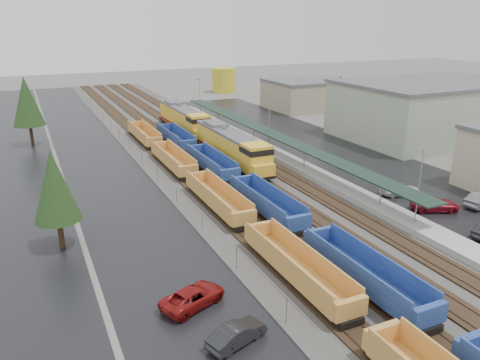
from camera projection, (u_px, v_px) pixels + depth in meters
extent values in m
cube|color=#302D2B|center=(188.00, 144.00, 76.16)|extent=(20.00, 160.00, 0.08)
cube|color=black|center=(152.00, 147.00, 73.74)|extent=(2.60, 160.00, 0.15)
cube|color=#473326|center=(147.00, 147.00, 73.41)|extent=(0.08, 160.00, 0.07)
cube|color=#473326|center=(156.00, 146.00, 73.99)|extent=(0.08, 160.00, 0.07)
cube|color=black|center=(176.00, 145.00, 75.32)|extent=(2.60, 160.00, 0.15)
cube|color=#473326|center=(172.00, 145.00, 75.00)|extent=(0.08, 160.00, 0.07)
cube|color=#473326|center=(181.00, 144.00, 75.58)|extent=(0.08, 160.00, 0.07)
cube|color=black|center=(200.00, 142.00, 76.91)|extent=(2.60, 160.00, 0.15)
cube|color=#473326|center=(196.00, 142.00, 76.59)|extent=(0.08, 160.00, 0.07)
cube|color=#473326|center=(204.00, 141.00, 77.16)|extent=(0.08, 160.00, 0.07)
cube|color=black|center=(222.00, 140.00, 78.50)|extent=(2.60, 160.00, 0.15)
cube|color=#473326|center=(218.00, 140.00, 78.18)|extent=(0.08, 160.00, 0.07)
cube|color=#473326|center=(226.00, 139.00, 78.75)|extent=(0.08, 160.00, 0.07)
cube|color=black|center=(93.00, 155.00, 70.21)|extent=(10.00, 160.00, 0.02)
cube|color=black|center=(21.00, 163.00, 66.24)|extent=(9.00, 160.00, 0.02)
cube|color=black|center=(321.00, 146.00, 75.13)|extent=(16.00, 100.00, 0.02)
cube|color=#9E9B93|center=(269.00, 151.00, 71.24)|extent=(3.00, 80.00, 0.70)
cylinder|color=gray|center=(381.00, 193.00, 49.28)|extent=(0.16, 0.16, 2.40)
cylinder|color=gray|center=(304.00, 157.00, 62.16)|extent=(0.16, 0.16, 2.40)
cylinder|color=gray|center=(254.00, 134.00, 75.03)|extent=(0.16, 0.16, 2.40)
cylinder|color=gray|center=(219.00, 117.00, 87.91)|extent=(0.16, 0.16, 2.40)
cylinder|color=gray|center=(192.00, 105.00, 100.79)|extent=(0.16, 0.16, 2.40)
cube|color=black|center=(269.00, 132.00, 70.32)|extent=(2.60, 65.00, 0.15)
cylinder|color=gray|center=(419.00, 189.00, 44.30)|extent=(0.12, 0.12, 8.00)
cube|color=gray|center=(420.00, 150.00, 42.84)|extent=(1.00, 0.15, 0.12)
cylinder|color=gray|center=(269.00, 127.00, 70.06)|extent=(0.12, 0.12, 8.00)
cube|color=gray|center=(267.00, 101.00, 68.60)|extent=(1.00, 0.15, 0.12)
cylinder|color=gray|center=(200.00, 98.00, 95.82)|extent=(0.12, 0.12, 8.00)
cube|color=gray|center=(197.00, 79.00, 94.35)|extent=(1.00, 0.15, 0.12)
cylinder|color=gray|center=(287.00, 311.00, 30.86)|extent=(0.08, 0.08, 2.00)
cylinder|color=gray|center=(237.00, 258.00, 37.73)|extent=(0.08, 0.08, 2.00)
cylinder|color=gray|center=(202.00, 221.00, 44.60)|extent=(0.08, 0.08, 2.00)
cylinder|color=gray|center=(177.00, 194.00, 51.47)|extent=(0.08, 0.08, 2.00)
cylinder|color=gray|center=(157.00, 174.00, 58.33)|extent=(0.08, 0.08, 2.00)
cylinder|color=gray|center=(142.00, 158.00, 65.20)|extent=(0.08, 0.08, 2.00)
cylinder|color=gray|center=(129.00, 145.00, 72.07)|extent=(0.08, 0.08, 2.00)
cylinder|color=gray|center=(119.00, 134.00, 78.94)|extent=(0.08, 0.08, 2.00)
cylinder|color=gray|center=(111.00, 125.00, 85.81)|extent=(0.08, 0.08, 2.00)
cylinder|color=gray|center=(103.00, 117.00, 92.68)|extent=(0.08, 0.08, 2.00)
cylinder|color=gray|center=(97.00, 110.00, 99.55)|extent=(0.08, 0.08, 2.00)
cylinder|color=gray|center=(91.00, 104.00, 106.41)|extent=(0.08, 0.08, 2.00)
cylinder|color=gray|center=(87.00, 99.00, 113.28)|extent=(0.08, 0.08, 2.00)
cylinder|color=gray|center=(82.00, 95.00, 120.15)|extent=(0.08, 0.08, 2.00)
cylinder|color=gray|center=(79.00, 91.00, 127.02)|extent=(0.08, 0.08, 2.00)
cylinder|color=gray|center=(75.00, 87.00, 133.89)|extent=(0.08, 0.08, 2.00)
cube|color=gray|center=(129.00, 138.00, 71.75)|extent=(0.05, 160.00, 0.05)
cube|color=#96A38A|center=(431.00, 110.00, 80.30)|extent=(30.00, 20.00, 9.00)
cube|color=#59595B|center=(435.00, 82.00, 78.76)|extent=(30.60, 20.40, 0.50)
cube|color=tan|center=(309.00, 95.00, 106.67)|extent=(18.00, 14.00, 6.00)
cube|color=#59595B|center=(310.00, 81.00, 105.61)|extent=(18.36, 14.28, 0.50)
ellipsoid|color=#52604A|center=(1.00, 71.00, 184.45)|extent=(154.00, 110.00, 19.80)
ellipsoid|color=#52604A|center=(166.00, 63.00, 220.84)|extent=(196.00, 140.00, 25.20)
ellipsoid|color=#52604A|center=(284.00, 57.00, 257.23)|extent=(168.00, 120.00, 21.60)
cylinder|color=#332316|center=(61.00, 234.00, 41.24)|extent=(0.50, 0.50, 2.70)
cone|color=black|center=(54.00, 186.00, 39.78)|extent=(3.96, 3.96, 6.30)
cylinder|color=#332316|center=(32.00, 135.00, 75.08)|extent=(0.50, 0.50, 3.30)
cone|color=black|center=(27.00, 101.00, 73.30)|extent=(4.84, 4.84, 7.70)
cylinder|color=#332316|center=(338.00, 123.00, 85.09)|extent=(0.50, 0.50, 3.00)
cone|color=black|center=(340.00, 95.00, 83.47)|extent=(4.40, 4.40, 7.00)
cube|color=black|center=(230.00, 157.00, 65.97)|extent=(3.14, 20.95, 0.42)
cube|color=orange|center=(227.00, 143.00, 66.29)|extent=(2.93, 16.76, 3.14)
cube|color=orange|center=(256.00, 158.00, 58.31)|extent=(3.14, 3.35, 3.56)
cube|color=black|center=(256.00, 150.00, 57.97)|extent=(3.19, 3.40, 0.73)
cube|color=orange|center=(263.00, 170.00, 57.03)|extent=(2.93, 1.05, 1.47)
cube|color=#59595B|center=(227.00, 132.00, 65.75)|extent=(2.99, 16.76, 0.37)
cube|color=maroon|center=(217.00, 153.00, 66.11)|extent=(0.04, 16.76, 0.37)
cube|color=maroon|center=(237.00, 151.00, 67.29)|extent=(0.04, 16.76, 0.37)
cube|color=black|center=(230.00, 160.00, 66.10)|extent=(2.30, 6.28, 0.63)
cube|color=black|center=(253.00, 174.00, 59.78)|extent=(2.51, 4.19, 0.52)
cube|color=black|center=(211.00, 147.00, 72.37)|extent=(2.51, 4.19, 0.52)
cylinder|color=#59595B|center=(224.00, 128.00, 66.54)|extent=(0.73, 0.73, 0.52)
cube|color=#59595B|center=(216.00, 124.00, 69.26)|extent=(2.51, 4.19, 0.52)
cube|color=black|center=(183.00, 128.00, 84.00)|extent=(3.14, 20.95, 0.42)
cube|color=orange|center=(181.00, 117.00, 84.32)|extent=(2.93, 16.76, 3.14)
cube|color=orange|center=(199.00, 126.00, 76.34)|extent=(3.14, 3.35, 3.56)
cube|color=black|center=(198.00, 119.00, 76.00)|extent=(3.19, 3.40, 0.73)
cube|color=orange|center=(203.00, 134.00, 75.06)|extent=(2.93, 1.05, 1.47)
cube|color=#59595B|center=(181.00, 108.00, 83.78)|extent=(2.99, 16.76, 0.37)
cube|color=maroon|center=(173.00, 124.00, 84.14)|extent=(0.04, 16.76, 0.37)
cube|color=maroon|center=(189.00, 123.00, 85.32)|extent=(0.04, 16.76, 0.37)
cube|color=black|center=(183.00, 130.00, 84.13)|extent=(2.30, 6.28, 0.63)
cube|color=black|center=(197.00, 138.00, 77.81)|extent=(2.51, 4.19, 0.52)
cube|color=black|center=(171.00, 122.00, 90.40)|extent=(2.51, 4.19, 0.52)
cylinder|color=#59595B|center=(179.00, 105.00, 84.57)|extent=(0.73, 0.73, 0.52)
cube|color=#59595B|center=(174.00, 103.00, 87.29)|extent=(2.51, 4.19, 0.52)
cube|color=#C38236|center=(382.00, 335.00, 27.68)|extent=(2.51, 0.48, 1.35)
cube|color=black|center=(388.00, 356.00, 27.42)|extent=(1.93, 2.12, 0.48)
cube|color=#C38236|center=(297.00, 271.00, 36.11)|extent=(2.51, 12.75, 0.24)
cube|color=#C38236|center=(284.00, 264.00, 35.35)|extent=(0.14, 12.75, 1.74)
cube|color=#C38236|center=(311.00, 258.00, 36.31)|extent=(0.14, 12.75, 1.74)
cube|color=#C38236|center=(350.00, 309.00, 30.25)|extent=(2.51, 0.48, 1.35)
cube|color=#C38236|center=(258.00, 230.00, 41.53)|extent=(2.51, 0.48, 1.35)
cube|color=black|center=(343.00, 316.00, 31.14)|extent=(1.93, 2.12, 0.48)
cube|color=black|center=(262.00, 243.00, 41.26)|extent=(1.93, 2.12, 0.48)
cube|color=#C38236|center=(218.00, 201.00, 49.95)|extent=(2.51, 12.75, 0.24)
cube|color=#C38236|center=(207.00, 196.00, 49.19)|extent=(0.14, 12.75, 1.74)
cube|color=#C38236|center=(228.00, 192.00, 50.15)|extent=(0.14, 12.75, 1.74)
cube|color=#C38236|center=(244.00, 218.00, 44.09)|extent=(2.51, 0.48, 1.35)
cube|color=#C38236|center=(197.00, 178.00, 55.37)|extent=(2.51, 0.48, 1.35)
cube|color=black|center=(241.00, 225.00, 44.99)|extent=(1.93, 2.12, 0.48)
cube|color=black|center=(199.00, 187.00, 55.10)|extent=(1.93, 2.12, 0.48)
cube|color=#C38236|center=(173.00, 162.00, 63.79)|extent=(2.51, 12.75, 0.24)
cube|color=#C38236|center=(164.00, 157.00, 63.03)|extent=(0.14, 12.75, 1.74)
cube|color=#C38236|center=(181.00, 155.00, 63.99)|extent=(0.14, 12.75, 1.74)
cube|color=#C38236|center=(189.00, 171.00, 57.94)|extent=(2.51, 0.48, 1.35)
cube|color=#C38236|center=(160.00, 146.00, 69.21)|extent=(2.51, 0.48, 1.35)
cube|color=black|center=(187.00, 177.00, 58.83)|extent=(1.93, 2.12, 0.48)
cube|color=black|center=(161.00, 154.00, 68.95)|extent=(1.93, 2.12, 0.48)
cube|color=#C38236|center=(144.00, 137.00, 77.64)|extent=(2.51, 12.75, 0.24)
cube|color=#C38236|center=(137.00, 132.00, 76.88)|extent=(0.14, 12.75, 1.74)
cube|color=#C38236|center=(151.00, 131.00, 77.83)|extent=(0.14, 12.75, 1.74)
cube|color=#C38236|center=(154.00, 142.00, 71.78)|extent=(2.51, 0.48, 1.35)
cube|color=#C38236|center=(135.00, 125.00, 83.06)|extent=(2.51, 0.48, 1.35)
cube|color=black|center=(154.00, 147.00, 72.67)|extent=(1.93, 2.12, 0.48)
cube|color=black|center=(136.00, 131.00, 82.79)|extent=(1.93, 2.12, 0.48)
cube|color=navy|center=(471.00, 345.00, 26.75)|extent=(2.64, 0.51, 1.42)
cube|color=navy|center=(364.00, 278.00, 35.04)|extent=(2.64, 12.08, 0.25)
cube|color=navy|center=(351.00, 271.00, 34.24)|extent=(0.15, 12.08, 1.83)
cube|color=navy|center=(379.00, 264.00, 35.25)|extent=(0.15, 12.08, 1.83)
cube|color=navy|center=(429.00, 315.00, 29.45)|extent=(2.64, 0.51, 1.42)
cube|color=navy|center=(318.00, 237.00, 40.18)|extent=(2.64, 0.51, 1.42)
cube|color=black|center=(419.00, 323.00, 30.39)|extent=(2.03, 2.24, 0.51)
cube|color=black|center=(322.00, 251.00, 39.89)|extent=(2.03, 2.24, 0.51)
cube|color=navy|center=(266.00, 207.00, 48.47)|extent=(2.64, 12.08, 0.25)
cube|color=navy|center=(256.00, 200.00, 47.67)|extent=(0.15, 12.08, 1.83)
cube|color=navy|center=(277.00, 197.00, 48.68)|extent=(0.15, 12.08, 1.83)
cube|color=navy|center=(298.00, 223.00, 42.88)|extent=(2.64, 0.51, 1.42)
cube|color=navy|center=(241.00, 182.00, 53.60)|extent=(2.64, 0.51, 1.42)
cube|color=black|center=(294.00, 230.00, 43.82)|extent=(2.03, 2.24, 0.51)
cube|color=black|center=(244.00, 193.00, 53.32)|extent=(2.03, 2.24, 0.51)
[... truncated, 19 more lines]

